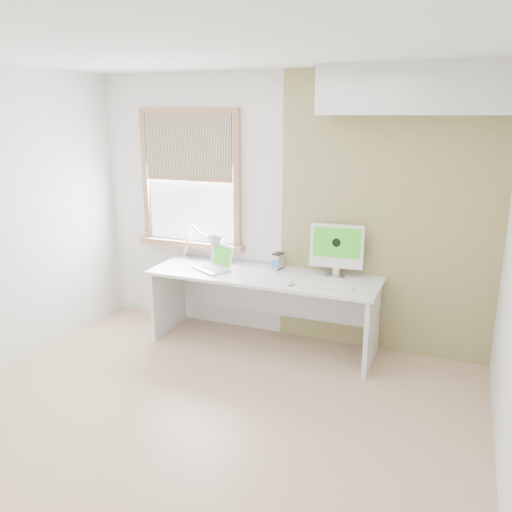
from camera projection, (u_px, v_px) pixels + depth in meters
The scene contains 12 objects.
room at pixel (199, 251), 3.56m from camera, with size 4.04×3.54×2.64m.
accent_wall at pixel (386, 216), 4.76m from camera, with size 2.00×0.02×2.60m, color #948755.
soffit at pixel (417, 88), 4.25m from camera, with size 1.60×0.40×0.42m, color white.
window at pixel (190, 180), 5.39m from camera, with size 1.20×0.14×1.42m.
desk at pixel (265, 292), 5.08m from camera, with size 2.20×0.70×0.73m.
desk_lamp at pixel (208, 245), 5.28m from camera, with size 0.62×0.35×0.36m.
laptop at pixel (216, 263), 5.12m from camera, with size 0.43×0.40×0.24m.
phone_dock at pixel (274, 268), 5.07m from camera, with size 0.07×0.07×0.12m.
external_drive at pixel (278, 261), 5.14m from camera, with size 0.10×0.13×0.16m.
imac at pixel (337, 247), 4.86m from camera, with size 0.50×0.17×0.49m.
keyboard at pixel (330, 287), 4.59m from camera, with size 0.42×0.12×0.02m.
mouse at pixel (290, 283), 4.66m from camera, with size 0.07×0.11×0.03m, color white.
Camera 1 is at (1.65, -3.05, 2.21)m, focal length 36.80 mm.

